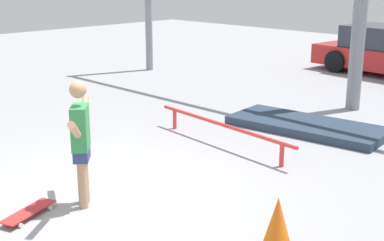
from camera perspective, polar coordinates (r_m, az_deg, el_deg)
The scene contains 6 objects.
ground_plane at distance 6.96m, azimuth -9.44°, elevation -8.05°, with size 36.00×36.00×0.00m, color #9E9EA3.
skateboarder at distance 6.47m, azimuth -11.78°, elevation -1.82°, with size 1.06×0.94×1.55m.
skateboard at distance 6.60m, azimuth -17.05°, elevation -9.30°, with size 0.46×0.77×0.08m.
manual_pad at distance 9.85m, azimuth 12.13°, elevation -0.56°, with size 2.78×1.18×0.15m, color #28384C.
grind_rail at distance 8.72m, azimuth 3.28°, elevation -0.73°, with size 3.10×0.35×0.38m.
traffic_cone at distance 5.39m, azimuth 9.08°, elevation -11.48°, with size 0.46×0.46×0.68m.
Camera 1 is at (5.23, -3.64, 2.78)m, focal length 50.00 mm.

